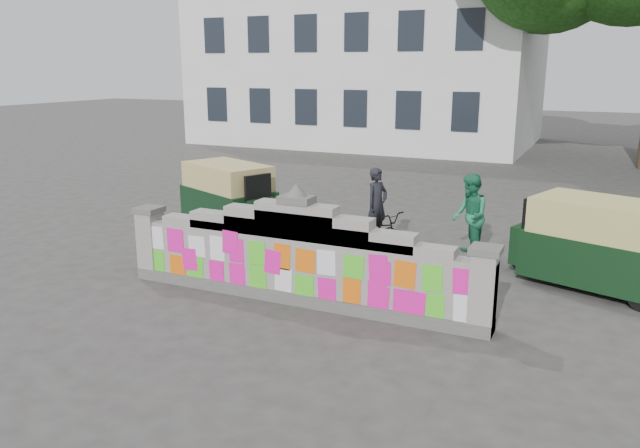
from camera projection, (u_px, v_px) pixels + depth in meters
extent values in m
plane|color=#383533|center=(297.00, 301.00, 10.40)|extent=(100.00, 100.00, 0.00)
cube|color=#4C4C49|center=(297.00, 296.00, 10.37)|extent=(6.40, 0.42, 0.20)
cube|color=gray|center=(297.00, 267.00, 10.25)|extent=(6.40, 0.32, 1.00)
cube|color=gray|center=(297.00, 234.00, 10.11)|extent=(5.20, 0.32, 0.14)
cube|color=gray|center=(297.00, 230.00, 10.09)|extent=(4.00, 0.32, 0.28)
cube|color=gray|center=(297.00, 225.00, 10.07)|extent=(2.60, 0.32, 0.44)
cube|color=gray|center=(297.00, 221.00, 10.06)|extent=(1.40, 0.32, 0.58)
cube|color=#4C4C49|center=(297.00, 200.00, 9.97)|extent=(0.55, 0.36, 0.12)
cone|color=#4C4C49|center=(296.00, 190.00, 9.93)|extent=(0.36, 0.36, 0.22)
cube|color=gray|center=(151.00, 245.00, 11.48)|extent=(0.36, 0.40, 1.24)
cube|color=#4C4C49|center=(149.00, 210.00, 11.32)|extent=(0.44, 0.44, 0.10)
cube|color=gray|center=(483.00, 294.00, 9.01)|extent=(0.36, 0.40, 1.24)
cube|color=#4C4C49|center=(486.00, 250.00, 8.85)|extent=(0.44, 0.44, 0.10)
cube|color=silver|center=(371.00, 62.00, 31.60)|extent=(16.00, 10.00, 8.00)
imported|color=black|center=(376.00, 231.00, 13.11)|extent=(1.82, 1.19, 0.90)
imported|color=black|center=(377.00, 216.00, 13.03)|extent=(0.55, 0.65, 1.53)
imported|color=#217B51|center=(470.00, 216.00, 12.64)|extent=(0.93, 1.02, 1.72)
cube|color=black|center=(228.00, 204.00, 15.14)|extent=(2.71, 2.15, 0.80)
cube|color=tan|center=(227.00, 176.00, 14.96)|extent=(2.50, 2.02, 0.60)
cube|color=black|center=(258.00, 213.00, 14.23)|extent=(0.74, 0.84, 0.70)
cube|color=black|center=(258.00, 188.00, 14.08)|extent=(0.35, 0.67, 0.60)
cylinder|color=black|center=(261.00, 227.00, 14.23)|extent=(0.50, 0.31, 0.50)
cylinder|color=black|center=(191.00, 213.00, 15.51)|extent=(0.50, 0.31, 0.50)
cylinder|color=black|center=(228.00, 207.00, 16.21)|extent=(0.50, 0.31, 0.50)
cube|color=black|center=(600.00, 258.00, 10.85)|extent=(2.75, 2.04, 0.82)
cube|color=tan|center=(605.00, 218.00, 10.68)|extent=(2.54, 1.93, 0.61)
cube|color=black|center=(531.00, 244.00, 11.71)|extent=(0.71, 0.84, 0.72)
cube|color=black|center=(533.00, 212.00, 11.55)|extent=(0.30, 0.71, 0.61)
cylinder|color=black|center=(524.00, 259.00, 11.85)|extent=(0.52, 0.28, 0.51)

